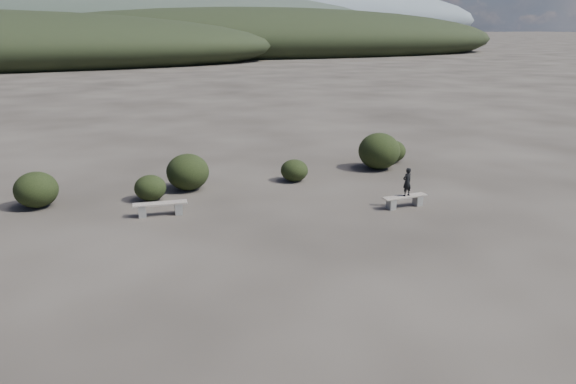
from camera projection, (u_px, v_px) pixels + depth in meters
name	position (u px, v px, depth m)	size (l,w,h in m)	color
ground	(346.00, 268.00, 14.43)	(1200.00, 1200.00, 0.00)	#292520
bench_left	(160.00, 208.00, 18.36)	(1.78, 0.56, 0.44)	gray
bench_right	(405.00, 200.00, 19.22)	(1.63, 0.38, 0.40)	gray
seated_person	(407.00, 182.00, 19.05)	(0.36, 0.23, 0.98)	black
shrub_a	(150.00, 188.00, 19.93)	(1.12, 1.12, 0.92)	black
shrub_b	(188.00, 172.00, 21.20)	(1.61, 1.61, 1.38)	black
shrub_c	(294.00, 170.00, 22.44)	(1.10, 1.10, 0.88)	black
shrub_d	(379.00, 151.00, 24.29)	(1.80, 1.80, 1.58)	black
shrub_e	(393.00, 151.00, 25.64)	(1.20, 1.20, 1.00)	black
shrub_f	(36.00, 190.00, 19.14)	(1.46, 1.46, 1.23)	black
mountain_ridges	(57.00, 18.00, 311.79)	(500.00, 400.00, 56.00)	black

